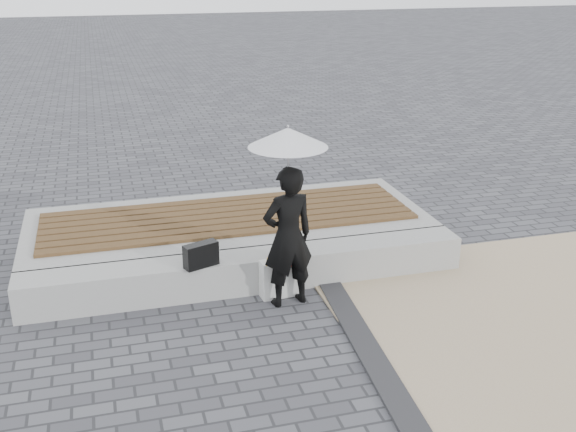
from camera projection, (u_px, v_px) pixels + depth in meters
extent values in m
plane|color=#4A4B4F|center=(287.00, 362.00, 6.38)|extent=(80.00, 80.00, 0.00)
cube|color=#29292B|center=(384.00, 378.00, 6.11)|extent=(0.61, 5.20, 0.04)
cube|color=gray|center=(249.00, 271.00, 7.75)|extent=(5.00, 0.45, 0.40)
cube|color=#969691|center=(229.00, 232.00, 8.83)|extent=(5.00, 2.00, 0.40)
imported|color=black|center=(288.00, 237.00, 7.19)|extent=(0.61, 0.46, 1.53)
cylinder|color=#A3A3A7|center=(288.00, 185.00, 6.99)|extent=(0.01, 0.01, 0.80)
cone|color=silver|center=(288.00, 137.00, 6.82)|extent=(0.80, 0.80, 0.20)
sphere|color=#A3A3A7|center=(288.00, 126.00, 6.78)|extent=(0.03, 0.03, 0.03)
cube|color=black|center=(201.00, 255.00, 7.34)|extent=(0.40, 0.25, 0.26)
cube|color=white|center=(279.00, 278.00, 7.54)|extent=(0.42, 0.21, 0.43)
cube|color=#FA2C3D|center=(280.00, 262.00, 7.42)|extent=(0.34, 0.29, 0.01)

